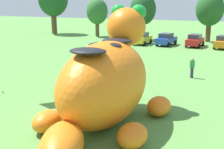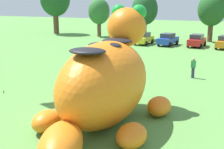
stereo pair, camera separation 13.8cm
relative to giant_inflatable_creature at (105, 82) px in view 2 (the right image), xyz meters
The scene contains 11 objects.
ground_plane 2.61m from the giant_inflatable_creature, 163.17° to the left, with size 160.00×160.00×0.00m, color #568E42.
giant_inflatable_creature is the anchor object (origin of this frame).
car_white 30.85m from the giant_inflatable_creature, 108.34° to the left, with size 2.15×4.20×1.72m.
car_yellow 29.37m from the giant_inflatable_creature, 102.16° to the left, with size 2.20×4.23×1.72m.
car_blue 28.99m from the giant_inflatable_creature, 95.34° to the left, with size 2.50×4.35×1.72m.
car_red 29.17m from the giant_inflatable_creature, 87.63° to the left, with size 2.28×4.26×1.72m.
tree_left 38.52m from the giant_inflatable_creature, 114.61° to the left, with size 3.66×3.66×6.49m.
tree_mid_left 34.59m from the giant_inflatable_creature, 102.63° to the left, with size 4.08×4.08×7.24m.
tree_centre_left 35.20m from the giant_inflatable_creature, 86.04° to the left, with size 4.14×4.14×7.34m.
spectator_near_inflatable 8.23m from the giant_inflatable_creature, 118.97° to the left, with size 0.38×0.26×1.71m.
spectator_by_cars 11.95m from the giant_inflatable_creature, 75.14° to the left, with size 0.38×0.26×1.71m.
Camera 2 is at (7.36, -14.60, 6.46)m, focal length 49.58 mm.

